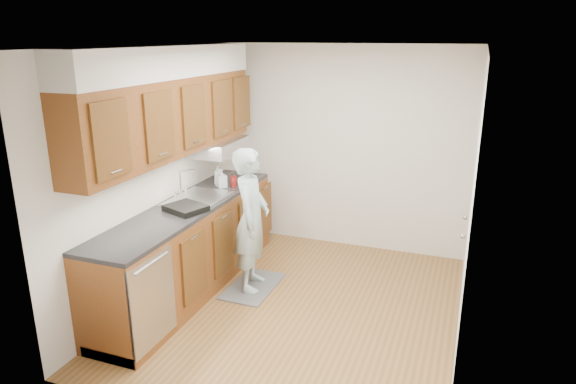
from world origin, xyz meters
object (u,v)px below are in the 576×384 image
(person, at_px, (251,210))
(soap_bottle_a, at_px, (218,175))
(dish_rack, at_px, (186,208))
(soap_bottle_b, at_px, (222,178))
(soda_can, at_px, (234,181))

(person, distance_m, soap_bottle_a, 0.82)
(person, xyz_separation_m, dish_rack, (-0.51, -0.42, 0.10))
(person, bearing_deg, dish_rack, 116.70)
(soap_bottle_b, bearing_deg, person, -38.04)
(soda_can, bearing_deg, dish_rack, -94.21)
(person, relative_size, soap_bottle_b, 8.05)
(soap_bottle_b, xyz_separation_m, dish_rack, (0.04, -0.85, -0.08))
(soap_bottle_a, xyz_separation_m, soda_can, (0.19, 0.02, -0.06))
(soap_bottle_a, xyz_separation_m, soap_bottle_b, (0.08, -0.06, -0.02))
(soap_bottle_a, bearing_deg, soda_can, 4.62)
(person, height_order, soap_bottle_a, person)
(soap_bottle_b, bearing_deg, soap_bottle_a, 143.22)
(soap_bottle_a, relative_size, soda_can, 2.00)
(person, bearing_deg, soap_bottle_a, 39.73)
(soda_can, relative_size, dish_rack, 0.34)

